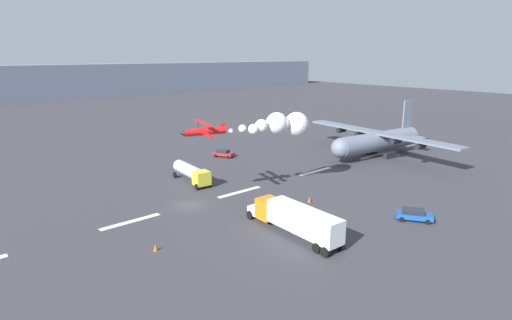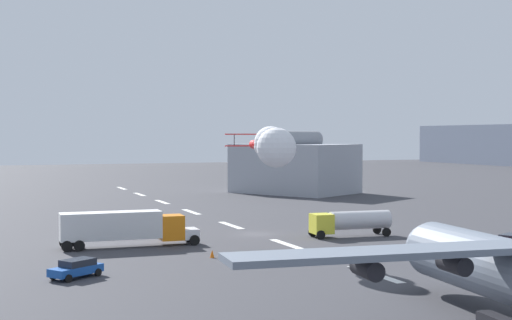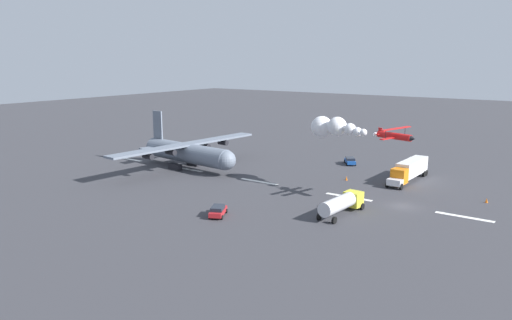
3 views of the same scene
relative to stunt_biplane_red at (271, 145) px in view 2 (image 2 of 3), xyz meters
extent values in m
plane|color=#38383D|center=(-13.56, 3.89, -10.60)|extent=(440.00, 440.00, 0.00)
cube|color=white|center=(-93.57, 3.89, -10.60)|extent=(8.00, 0.90, 0.01)
cube|color=white|center=(-75.79, 3.89, -10.60)|extent=(8.00, 0.90, 0.01)
cube|color=white|center=(-58.01, 3.89, -10.60)|extent=(8.00, 0.90, 0.01)
cube|color=white|center=(-40.23, 3.89, -10.60)|extent=(8.00, 0.90, 0.01)
cube|color=white|center=(-22.45, 3.89, -10.60)|extent=(8.00, 0.90, 0.01)
cube|color=white|center=(-4.67, 3.89, -10.60)|extent=(8.00, 0.90, 0.01)
cube|color=white|center=(13.10, 3.89, -10.60)|extent=(8.00, 0.90, 0.01)
sphere|color=slate|center=(20.49, 4.22, -7.41)|extent=(3.79, 3.79, 3.79)
cylinder|color=black|center=(30.63, -1.39, -6.51)|extent=(2.50, 1.33, 1.10)
cylinder|color=black|center=(30.09, -6.87, -6.51)|extent=(2.50, 1.33, 1.10)
cylinder|color=red|center=(-11.30, 2.93, -0.07)|extent=(5.84, 2.54, 1.03)
cube|color=red|center=(-11.49, 2.98, -0.22)|extent=(2.57, 6.98, 0.12)
cube|color=red|center=(-11.49, 2.98, 1.11)|extent=(2.57, 6.98, 0.12)
cylinder|color=black|center=(-12.16, 0.61, 0.45)|extent=(0.08, 0.08, 1.33)
cylinder|color=black|center=(-10.83, 5.36, 0.45)|extent=(0.08, 0.08, 1.33)
cube|color=red|center=(-8.80, 2.23, 0.38)|extent=(0.70, 0.28, 1.10)
cube|color=red|center=(-8.80, 2.23, -0.02)|extent=(1.11, 2.09, 0.08)
cone|color=black|center=(-14.42, 3.80, -0.07)|extent=(0.91, 1.03, 0.87)
sphere|color=white|center=(-7.82, 1.69, -0.28)|extent=(0.70, 0.70, 0.70)
sphere|color=white|center=(-5.78, 1.63, -0.15)|extent=(1.18, 1.18, 1.18)
sphere|color=white|center=(-4.40, 0.80, -0.29)|extent=(1.55, 1.55, 1.55)
sphere|color=white|center=(-3.00, 0.65, 0.06)|extent=(1.96, 1.96, 1.96)
sphere|color=white|center=(0.29, -0.31, 0.16)|extent=(2.31, 2.31, 2.31)
sphere|color=white|center=(-0.42, 0.15, 0.23)|extent=(3.30, 3.30, 3.30)
sphere|color=white|center=(2.93, -0.69, -0.18)|extent=(3.75, 3.75, 3.75)
cube|color=silver|center=(-8.98, -5.61, -9.50)|extent=(2.56, 1.70, 1.10)
cube|color=orange|center=(-9.06, -7.61, -8.75)|extent=(2.59, 2.50, 2.60)
cube|color=silver|center=(-9.32, -13.93, -8.30)|extent=(2.91, 10.33, 2.80)
cylinder|color=black|center=(-10.22, -5.36, -10.05)|extent=(0.39, 1.11, 1.10)
cylinder|color=black|center=(-10.70, -17.19, -10.05)|extent=(0.39, 1.11, 1.10)
cylinder|color=black|center=(-10.75, -18.39, -10.05)|extent=(0.39, 1.11, 1.10)
cylinder|color=black|center=(-7.73, -5.46, -10.05)|extent=(0.39, 1.11, 1.10)
cylinder|color=black|center=(-8.20, -17.29, -10.05)|extent=(0.39, 1.11, 1.10)
cylinder|color=black|center=(-8.25, -18.49, -10.05)|extent=(0.39, 1.11, 1.10)
cube|color=yellow|center=(-7.91, 9.57, -9.00)|extent=(2.57, 2.38, 2.20)
cylinder|color=silver|center=(-7.53, 14.26, -8.75)|extent=(2.67, 7.37, 2.10)
cylinder|color=black|center=(-6.76, 8.87, -10.10)|extent=(0.40, 1.02, 1.00)
cylinder|color=black|center=(-6.11, 16.97, -10.10)|extent=(0.40, 1.02, 1.00)
cylinder|color=black|center=(-9.15, 9.06, -10.10)|extent=(0.40, 1.02, 1.00)
cylinder|color=black|center=(-8.51, 17.16, -10.10)|extent=(0.40, 1.02, 1.00)
cube|color=#194CA5|center=(5.57, -19.51, -9.96)|extent=(3.94, 4.69, 0.65)
cube|color=#1E232D|center=(5.46, -19.34, -9.36)|extent=(2.84, 3.13, 0.55)
cylinder|color=black|center=(7.17, -20.31, -10.28)|extent=(0.54, 0.66, 0.64)
cylinder|color=black|center=(5.47, -17.72, -10.28)|extent=(0.54, 0.66, 0.64)
cylinder|color=black|center=(5.67, -21.30, -10.28)|extent=(0.54, 0.66, 0.64)
cylinder|color=black|center=(3.96, -18.71, -10.28)|extent=(0.54, 0.66, 0.64)
cube|color=#B21E23|center=(6.65, 23.61, -9.96)|extent=(3.46, 4.58, 0.65)
cube|color=#1E232D|center=(6.56, 23.79, -9.36)|extent=(2.60, 3.00, 0.55)
cylinder|color=black|center=(6.49, 21.89, -10.28)|extent=(0.48, 0.67, 0.64)
cylinder|color=black|center=(5.20, 24.55, -10.28)|extent=(0.48, 0.67, 0.64)
cube|color=#9EA3AD|center=(-67.89, 33.90, -5.68)|extent=(27.08, 24.74, 9.85)
cylinder|color=gray|center=(-67.89, 33.90, 0.14)|extent=(10.57, 14.97, 3.60)
cone|color=orange|center=(-23.72, -5.48, -10.23)|extent=(0.44, 0.44, 0.75)
cone|color=orange|center=(0.32, -6.16, -10.23)|extent=(0.44, 0.44, 0.75)
camera|label=1|loc=(-41.61, -43.32, 10.19)|focal=28.52mm
camera|label=2|loc=(65.26, -27.57, 0.92)|focal=50.96mm
camera|label=3|loc=(-35.64, 74.80, 11.44)|focal=33.93mm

